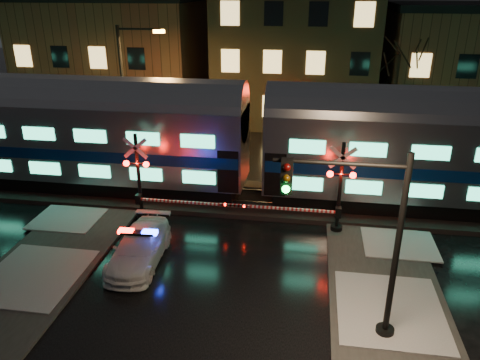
% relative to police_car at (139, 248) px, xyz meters
% --- Properties ---
extents(ground, '(120.00, 120.00, 0.00)m').
position_rel_police_car_xyz_m(ground, '(2.91, 1.27, -0.64)').
color(ground, black).
rests_on(ground, ground).
extents(ballast, '(90.00, 4.20, 0.24)m').
position_rel_police_car_xyz_m(ballast, '(2.91, 6.27, -0.52)').
color(ballast, black).
rests_on(ballast, ground).
extents(building_left, '(14.00, 10.00, 9.00)m').
position_rel_police_car_xyz_m(building_left, '(-10.09, 23.27, 3.86)').
color(building_left, '#51331F').
rests_on(building_left, ground).
extents(building_mid, '(12.00, 11.00, 11.50)m').
position_rel_police_car_xyz_m(building_mid, '(4.91, 23.77, 5.11)').
color(building_mid, brown).
rests_on(building_mid, ground).
extents(building_right, '(12.00, 10.00, 8.50)m').
position_rel_police_car_xyz_m(building_right, '(17.91, 23.27, 3.61)').
color(building_right, '#51331F').
rests_on(building_right, ground).
extents(train, '(51.00, 3.12, 5.92)m').
position_rel_police_car_xyz_m(train, '(3.83, 6.27, 2.74)').
color(train, black).
rests_on(train, ballast).
extents(police_car, '(1.97, 4.47, 1.43)m').
position_rel_police_car_xyz_m(police_car, '(0.00, 0.00, 0.00)').
color(police_car, white).
rests_on(police_car, ground).
extents(crossing_signal_right, '(5.95, 0.66, 4.21)m').
position_rel_police_car_xyz_m(crossing_signal_right, '(7.47, 3.58, 1.10)').
color(crossing_signal_right, black).
rests_on(crossing_signal_right, ground).
extents(crossing_signal_left, '(5.86, 0.66, 4.15)m').
position_rel_police_car_xyz_m(crossing_signal_left, '(-0.88, 3.58, 1.07)').
color(crossing_signal_left, black).
rests_on(crossing_signal_left, ground).
extents(traffic_light, '(3.96, 0.71, 6.13)m').
position_rel_police_car_xyz_m(traffic_light, '(8.13, -2.96, 2.62)').
color(traffic_light, black).
rests_on(traffic_light, ground).
extents(streetlight, '(2.74, 0.29, 8.20)m').
position_rel_police_car_xyz_m(streetlight, '(-4.08, 10.27, 4.08)').
color(streetlight, black).
rests_on(streetlight, ground).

